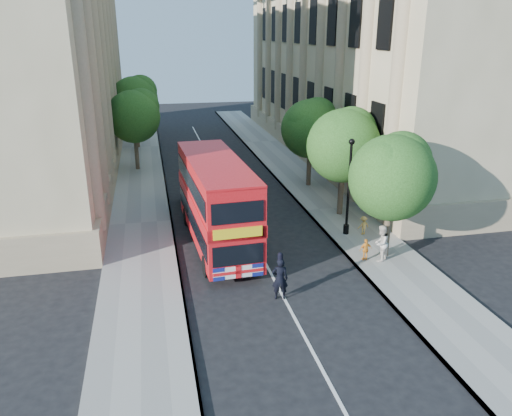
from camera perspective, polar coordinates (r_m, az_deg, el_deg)
ground at (r=20.67m, az=3.42°, el=-10.61°), size 120.00×120.00×0.00m
pavement_right at (r=30.97m, az=8.75°, el=-0.11°), size 3.50×80.00×0.12m
pavement_left at (r=29.07m, az=-12.98°, el=-1.73°), size 3.50×80.00×0.12m
building_right at (r=45.26m, az=12.85°, el=17.39°), size 12.00×38.00×18.00m
building_left at (r=42.12m, az=-25.39°, el=15.93°), size 12.00×38.00×18.00m
tree_right_near at (r=23.72m, az=15.39°, el=3.89°), size 4.00×4.00×6.08m
tree_right_mid at (r=28.96m, az=10.04°, el=7.46°), size 4.20×4.20×6.37m
tree_right_far at (r=34.50m, az=6.29°, el=9.35°), size 4.00×4.00×6.15m
tree_left_far at (r=39.66m, az=-13.77°, el=10.44°), size 4.00×4.00×6.30m
tree_left_back at (r=47.55m, az=-13.67°, el=12.21°), size 4.20×4.20×6.65m
lamp_post at (r=26.42m, az=10.53°, el=1.92°), size 0.32×0.32×5.16m
double_decker_bus at (r=24.94m, az=-4.58°, el=0.90°), size 3.01×9.60×4.38m
box_van at (r=30.27m, az=-6.02°, el=2.49°), size 2.46×5.58×3.14m
police_constable at (r=20.43m, az=2.75°, el=-8.08°), size 0.74×0.56×1.81m
woman_pedestrian at (r=24.15m, az=14.11°, el=-3.91°), size 1.08×1.07×1.75m
child_a at (r=24.16m, az=12.42°, el=-4.65°), size 0.64×0.30×1.07m
child_b at (r=27.13m, az=12.17°, el=-1.95°), size 0.70×0.48×1.01m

